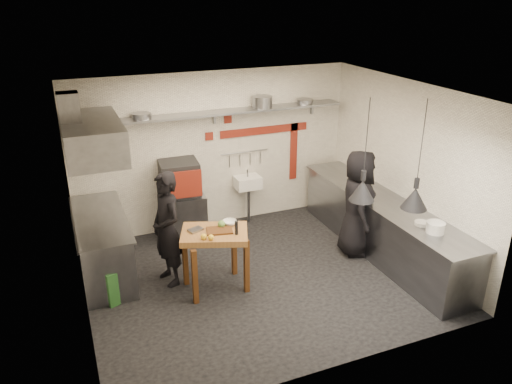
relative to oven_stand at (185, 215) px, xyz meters
name	(u,v)px	position (x,y,z in m)	size (l,w,h in m)	color
floor	(260,277)	(0.68, -1.76, -0.40)	(5.00, 5.00, 0.00)	black
ceiling	(261,93)	(0.68, -1.76, 2.40)	(5.00, 5.00, 0.00)	beige
wall_back	(215,151)	(0.68, 0.34, 1.00)	(5.00, 0.04, 2.80)	silver
wall_front	(338,263)	(0.68, -3.86, 1.00)	(5.00, 0.04, 2.80)	silver
wall_left	(75,222)	(-1.82, -1.76, 1.00)	(0.04, 4.20, 2.80)	silver
wall_right	(406,170)	(3.18, -1.76, 1.00)	(0.04, 4.20, 2.80)	silver
red_band_horiz	(265,130)	(1.63, 0.32, 1.28)	(1.70, 0.02, 0.14)	maroon
red_band_vert	(294,152)	(2.23, 0.32, 0.80)	(0.14, 0.02, 1.10)	maroon
red_tile_a	(228,119)	(0.93, 0.32, 1.55)	(0.14, 0.02, 0.14)	maroon
red_tile_b	(209,136)	(0.58, 0.32, 1.28)	(0.14, 0.02, 0.14)	maroon
back_shelf	(217,113)	(0.68, 0.16, 1.72)	(4.60, 0.34, 0.04)	slate
shelf_bracket_left	(100,128)	(-1.22, 0.31, 1.62)	(0.04, 0.06, 0.24)	slate
shelf_bracket_mid	(214,117)	(0.68, 0.31, 1.62)	(0.04, 0.06, 0.24)	slate
shelf_bracket_right	(312,107)	(2.58, 0.31, 1.62)	(0.04, 0.06, 0.24)	slate
pan_far_left	(142,116)	(-0.57, 0.16, 1.79)	(0.30, 0.30, 0.09)	slate
pan_mid_left	(144,116)	(-0.53, 0.16, 1.78)	(0.24, 0.24, 0.07)	slate
stock_pot	(262,102)	(1.52, 0.16, 1.84)	(0.35, 0.35, 0.20)	slate
pan_right	(305,101)	(2.35, 0.16, 1.78)	(0.29, 0.29, 0.08)	slate
oven_stand	(185,215)	(0.00, 0.00, 0.00)	(0.67, 0.61, 0.80)	slate
combi_oven	(179,178)	(-0.05, 0.06, 0.69)	(0.64, 0.59, 0.58)	black
oven_door	(186,184)	(-0.02, -0.29, 0.69)	(0.52, 0.03, 0.46)	maroon
oven_glass	(187,184)	(-0.01, -0.28, 0.69)	(0.40, 0.02, 0.34)	black
hand_sink	(248,182)	(1.23, 0.16, 0.38)	(0.46, 0.34, 0.22)	silver
sink_tap	(248,173)	(1.23, 0.16, 0.56)	(0.03, 0.03, 0.14)	slate
sink_drain	(249,205)	(1.23, 0.12, -0.06)	(0.06, 0.06, 0.66)	slate
utensil_rail	(245,152)	(1.23, 0.30, 0.92)	(0.02, 0.02, 0.90)	slate
counter_right	(381,227)	(2.83, -1.76, 0.05)	(0.70, 3.80, 0.90)	slate
counter_right_top	(384,201)	(2.83, -1.76, 0.52)	(0.76, 3.90, 0.03)	slate
plate_stack	(435,227)	(2.80, -2.97, 0.61)	(0.25, 0.25, 0.15)	silver
small_bowl_right	(421,223)	(2.78, -2.71, 0.56)	(0.19, 0.19, 0.05)	silver
counter_left	(103,246)	(-1.47, -0.71, 0.05)	(0.70, 1.90, 0.90)	slate
counter_left_top	(99,219)	(-1.47, -0.71, 0.52)	(0.76, 2.00, 0.03)	slate
extractor_hood	(92,138)	(-1.42, -0.71, 1.75)	(0.78, 1.60, 0.50)	slate
hood_duct	(69,111)	(-1.67, -0.71, 2.15)	(0.28, 0.28, 0.50)	slate
green_bin	(114,284)	(-1.43, -1.52, -0.15)	(0.31, 0.31, 0.50)	#214F20
prep_table	(215,260)	(-0.02, -1.76, 0.06)	(0.92, 0.64, 0.92)	olive
cutting_board	(219,230)	(0.05, -1.79, 0.53)	(0.36, 0.25, 0.03)	#4B2911
pepper_mill	(236,228)	(0.24, -1.97, 0.62)	(0.05, 0.05, 0.20)	black
lemon_a	(204,237)	(-0.22, -1.94, 0.56)	(0.09, 0.09, 0.09)	gold
lemon_b	(211,237)	(-0.14, -1.99, 0.56)	(0.08, 0.08, 0.08)	gold
veg_ball	(222,224)	(0.12, -1.68, 0.57)	(0.11, 0.11, 0.11)	#568138
steel_tray	(195,230)	(-0.26, -1.65, 0.54)	(0.20, 0.13, 0.03)	slate
bowl	(230,223)	(0.25, -1.64, 0.55)	(0.20, 0.20, 0.06)	silver
heat_lamp_near	(366,151)	(1.87, -2.51, 1.69)	(0.35, 0.35, 1.42)	black
heat_lamp_far	(420,156)	(2.49, -2.84, 1.65)	(0.36, 0.36, 1.51)	black
chef_left	(167,229)	(-0.59, -1.33, 0.46)	(0.63, 0.41, 1.72)	black
chef_right	(358,203)	(2.44, -1.60, 0.48)	(0.86, 0.56, 1.76)	black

